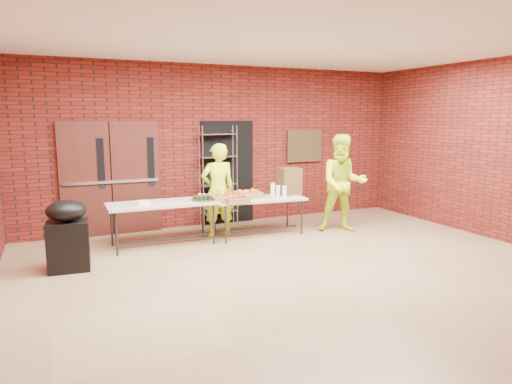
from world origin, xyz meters
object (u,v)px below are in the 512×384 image
Objects in this scene: table_right at (259,201)px; volunteer_man at (343,183)px; wire_rack at (219,176)px; volunteer_woman at (218,190)px; table_left at (162,206)px; coffee_dispenser at (289,181)px; covered_grill at (68,235)px.

volunteer_man reaches higher than table_right.
wire_rack is 1.19m from table_right.
volunteer_woman is 2.38m from volunteer_man.
volunteer_man is at bearing -6.68° from table_left.
table_right is at bearing -169.23° from coffee_dispenser.
wire_rack is 3.90× the size of coffee_dispenser.
table_right is at bearing -1.01° from table_left.
table_right is at bearing 164.40° from volunteer_woman.
wire_rack is 3.40m from covered_grill.
wire_rack reaches higher than coffee_dispenser.
volunteer_woman is (-1.41, 0.09, -0.10)m from coffee_dispenser.
covered_grill is at bearing -159.58° from wire_rack.
coffee_dispenser is (0.71, 0.13, 0.32)m from table_right.
volunteer_man is at bearing -9.37° from table_right.
table_right is 0.79m from coffee_dispenser.
volunteer_man reaches higher than table_left.
volunteer_woman is at bearing -170.16° from volunteer_man.
table_left is at bearing 11.12° from volunteer_woman.
coffee_dispenser is at bearing 14.72° from table_right.
volunteer_woman is (-0.31, -0.83, -0.15)m from wire_rack.
table_left is at bearing -177.98° from coffee_dispenser.
table_right is 1.72× the size of covered_grill.
volunteer_man is (0.89, -0.51, -0.03)m from coffee_dispenser.
wire_rack is at bearing 36.80° from table_left.
table_right is (1.77, -0.05, -0.04)m from table_left.
covered_grill is at bearing -154.47° from table_left.
coffee_dispenser is 0.51× the size of covered_grill.
wire_rack is 1.08× the size of volunteer_man.
table_left is at bearing -162.76° from volunteer_man.
coffee_dispenser is at bearing 2.52° from table_left.
wire_rack reaches higher than table_left.
covered_grill is (-3.29, -0.66, -0.13)m from table_right.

